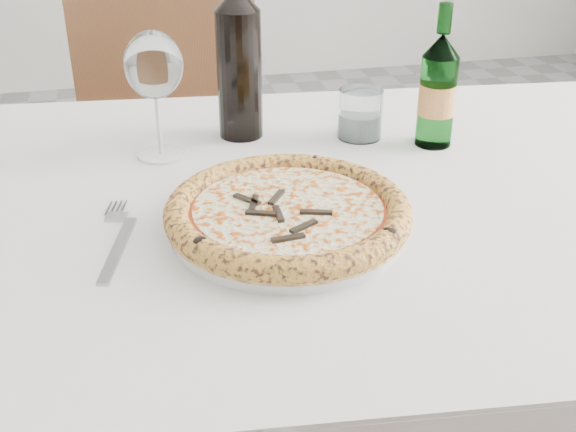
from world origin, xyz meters
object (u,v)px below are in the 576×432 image
Objects in this scene: wine_bottle at (239,61)px; dining_table at (272,249)px; chair_far at (174,148)px; tumbler at (360,117)px; beer_bottle at (438,91)px; plate at (288,224)px; wine_glass at (154,68)px; pizza at (288,212)px.

dining_table is at bearing -89.64° from wine_bottle.
dining_table is 1.70× the size of chair_far.
beer_bottle is (0.11, -0.06, 0.05)m from tumbler.
plate is 1.01× the size of wine_bottle.
wine_bottle reaches higher than tumbler.
beer_bottle reaches higher than dining_table.
chair_far is 0.67m from wine_glass.
plate is at bearing -63.54° from wine_glass.
chair_far is 4.16× the size of beer_bottle.
wine_glass is at bearing -95.52° from chair_far.
wine_glass reaches higher than pizza.
wine_glass reaches higher than chair_far.
plate is 1.32× the size of beer_bottle.
dining_table is 0.29m from tumbler.
pizza is at bearing -90.00° from dining_table.
pizza is 0.37m from beer_bottle.
beer_bottle reaches higher than tumbler.
wine_glass is (-0.05, -0.56, 0.36)m from chair_far.
dining_table is at bearing 90.00° from pizza.
dining_table is at bearing -52.08° from wine_glass.
tumbler reaches higher than dining_table.
wine_glass is at bearing 127.92° from dining_table.
wine_glass is (-0.14, 0.28, 0.11)m from pizza.
wine_bottle is (0.14, 0.06, -0.01)m from wine_glass.
dining_table is 5.39× the size of wine_bottle.
beer_bottle is (0.38, -0.62, 0.31)m from chair_far.
tumbler is at bearing 151.50° from beer_bottle.
tumbler reaches higher than plate.
pizza reaches higher than dining_table.
pizza is (-0.00, -0.00, 0.02)m from plate.
wine_bottle is (-0.19, 0.05, 0.09)m from tumbler.
tumbler reaches higher than pizza.
wine_bottle is (-0.29, 0.11, 0.04)m from beer_bottle.
tumbler is 0.13m from beer_bottle.
wine_bottle reaches higher than dining_table.
wine_bottle is (0.08, -0.51, 0.35)m from chair_far.
wine_glass reaches higher than plate.
plate is at bearing 18.31° from pizza.
wine_glass is at bearing -179.20° from tumbler.
chair_far is at bearing 115.77° from tumbler.
beer_bottle is 0.32m from wine_bottle.
pizza is at bearing -161.69° from plate.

